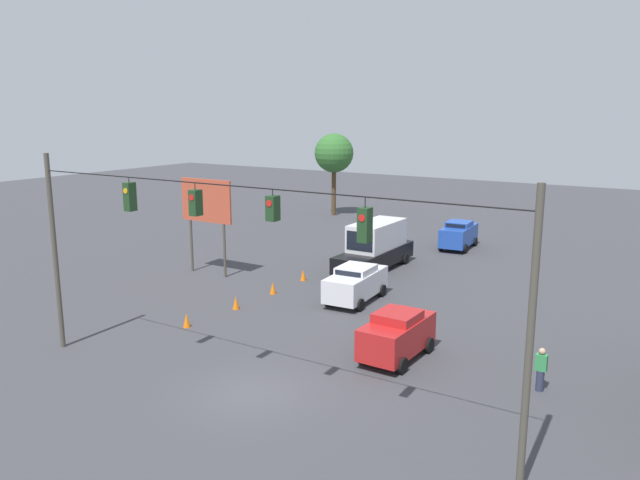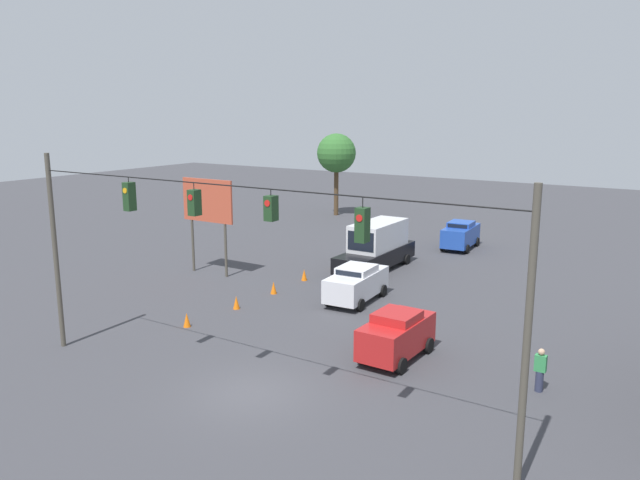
{
  "view_description": "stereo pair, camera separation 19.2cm",
  "coord_description": "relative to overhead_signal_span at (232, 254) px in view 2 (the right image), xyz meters",
  "views": [
    {
      "loc": [
        -12.89,
        15.99,
        9.83
      ],
      "look_at": [
        1.38,
        -6.69,
        4.18
      ],
      "focal_mm": 35.0,
      "sensor_mm": 36.0,
      "label": 1
    },
    {
      "loc": [
        -13.06,
        15.89,
        9.83
      ],
      "look_at": [
        1.38,
        -6.69,
        4.18
      ],
      "focal_mm": 35.0,
      "sensor_mm": 36.0,
      "label": 2
    }
  ],
  "objects": [
    {
      "name": "pedestrian",
      "position": [
        -8.57,
        -6.39,
        -4.39
      ],
      "size": [
        0.4,
        0.28,
        1.6
      ],
      "color": "#2D334C",
      "rests_on": "ground_plane"
    },
    {
      "name": "box_truck_black_withflow_far",
      "position": [
        4.31,
        -18.66,
        -3.73
      ],
      "size": [
        2.42,
        7.16,
        2.97
      ],
      "color": "black",
      "rests_on": "ground_plane"
    },
    {
      "name": "traffic_cone_second",
      "position": [
        6.53,
        -7.79,
        -4.85
      ],
      "size": [
        0.34,
        0.34,
        0.67
      ],
      "primitive_type": "cone",
      "color": "orange",
      "rests_on": "ground_plane"
    },
    {
      "name": "ground_plane",
      "position": [
        -0.04,
        -0.76,
        -5.19
      ],
      "size": [
        140.0,
        140.0,
        0.0
      ],
      "primitive_type": "plane",
      "color": "#3D3D42"
    },
    {
      "name": "traffic_cone_fifth",
      "position": [
        6.64,
        -17.28,
        -4.85
      ],
      "size": [
        0.34,
        0.34,
        0.67
      ],
      "primitive_type": "cone",
      "color": "orange",
      "rests_on": "ground_plane"
    },
    {
      "name": "traffic_cone_third",
      "position": [
        6.53,
        -10.9,
        -4.85
      ],
      "size": [
        0.34,
        0.34,
        0.67
      ],
      "primitive_type": "cone",
      "color": "orange",
      "rests_on": "ground_plane"
    },
    {
      "name": "traffic_cone_nearest",
      "position": [
        6.74,
        -4.54,
        -4.85
      ],
      "size": [
        0.34,
        0.34,
        0.67
      ],
      "primitive_type": "cone",
      "color": "orange",
      "rests_on": "ground_plane"
    },
    {
      "name": "sedan_blue_withflow_deep",
      "position": [
        1.95,
        -27.11,
        -4.16
      ],
      "size": [
        2.2,
        4.26,
        1.97
      ],
      "color": "#234CB2",
      "rests_on": "ground_plane"
    },
    {
      "name": "sedan_red_crossing_near",
      "position": [
        -2.98,
        -6.37,
        -4.18
      ],
      "size": [
        2.0,
        3.86,
        1.94
      ],
      "color": "red",
      "rests_on": "ground_plane"
    },
    {
      "name": "tree_horizon_left",
      "position": [
        16.95,
        -34.7,
        0.58
      ],
      "size": [
        3.61,
        3.61,
        7.63
      ],
      "color": "#4C3823",
      "rests_on": "ground_plane"
    },
    {
      "name": "traffic_cone_fourth",
      "position": [
        6.64,
        -14.03,
        -4.85
      ],
      "size": [
        0.34,
        0.34,
        0.67
      ],
      "primitive_type": "cone",
      "color": "orange",
      "rests_on": "ground_plane"
    },
    {
      "name": "traffic_cone_farthest",
      "position": [
        6.68,
        -20.54,
        -4.85
      ],
      "size": [
        0.34,
        0.34,
        0.67
      ],
      "primitive_type": "cone",
      "color": "orange",
      "rests_on": "ground_plane"
    },
    {
      "name": "overhead_signal_span",
      "position": [
        0.0,
        0.0,
        0.0
      ],
      "size": [
        19.22,
        0.38,
        8.12
      ],
      "color": "#4C473D",
      "rests_on": "ground_plane"
    },
    {
      "name": "roadside_billboard",
      "position": [
        12.35,
        -12.22,
        -1.05
      ],
      "size": [
        3.79,
        0.16,
        5.78
      ],
      "color": "#4C473D",
      "rests_on": "ground_plane"
    },
    {
      "name": "sedan_white_withflow_mid",
      "position": [
        2.1,
        -12.17,
        -4.2
      ],
      "size": [
        2.24,
        4.48,
        1.88
      ],
      "color": "silver",
      "rests_on": "ground_plane"
    }
  ]
}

